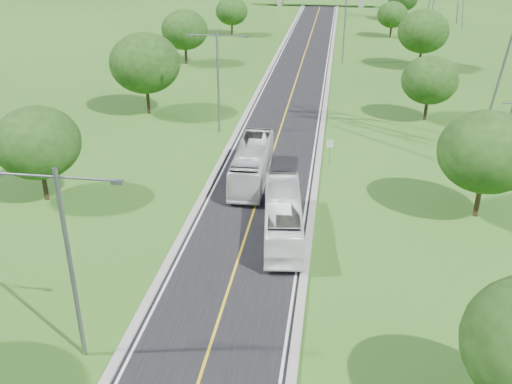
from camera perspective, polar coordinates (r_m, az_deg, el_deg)
ground at (r=71.40m, az=3.59°, el=9.75°), size 260.00×260.00×0.00m
road at (r=77.16m, az=3.99°, el=10.97°), size 8.00×150.00×0.06m
curb_left at (r=77.57m, az=0.81°, el=11.16°), size 0.50×150.00×0.22m
curb_right at (r=76.96m, az=7.21°, el=10.85°), size 0.50×150.00×0.22m
speed_limit_sign at (r=49.77m, az=7.39°, el=4.40°), size 0.55×0.09×2.40m
streetlight_near_left at (r=27.08m, az=-18.27°, el=-5.64°), size 5.90×0.25×10.00m
streetlight_mid_left at (r=56.35m, az=-3.83°, el=11.70°), size 5.90×0.25×10.00m
streetlight_far_right at (r=87.53m, az=8.87°, el=16.44°), size 5.90×0.25×10.00m
tree_lb at (r=44.86m, az=-21.02°, el=4.63°), size 6.30×6.30×7.33m
tree_lc at (r=63.51m, az=-11.04°, el=12.54°), size 7.56×7.56×8.79m
tree_ld at (r=86.72m, az=-7.15°, el=15.79°), size 6.72×6.72×7.82m
tree_le at (r=109.40m, az=-2.45°, el=17.63°), size 5.88×5.88×6.84m
tree_rb at (r=42.42m, az=22.09°, el=3.73°), size 6.72×6.72×7.82m
tree_rc at (r=63.05m, az=16.98°, el=10.65°), size 5.88×5.88×6.84m
tree_rd at (r=86.43m, az=16.39°, el=15.17°), size 7.14×7.14×8.30m
tree_re at (r=109.94m, az=13.48°, el=16.86°), size 5.46×5.46×6.35m
bus_outbound at (r=38.19m, az=2.71°, el=-2.43°), size 3.58×10.45×2.85m
bus_inbound at (r=46.39m, az=-0.40°, el=2.93°), size 2.69×10.65×2.95m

